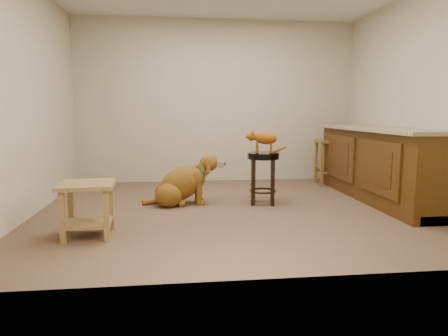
{
  "coord_description": "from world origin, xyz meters",
  "views": [
    {
      "loc": [
        -0.65,
        -4.54,
        1.13
      ],
      "look_at": [
        -0.09,
        0.28,
        0.45
      ],
      "focal_mm": 32.0,
      "sensor_mm": 36.0,
      "label": 1
    }
  ],
  "objects": [
    {
      "name": "tabby_kitten",
      "position": [
        0.38,
        0.24,
        0.81
      ],
      "size": [
        0.51,
        0.21,
        0.32
      ],
      "rotation": [
        0.0,
        0.0,
        -0.22
      ],
      "color": "#8C420E",
      "rests_on": "padded_stool"
    },
    {
      "name": "cabinet_run",
      "position": [
        1.94,
        0.3,
        0.44
      ],
      "size": [
        0.7,
        2.56,
        0.94
      ],
      "color": "#4A2B0D",
      "rests_on": "ground"
    },
    {
      "name": "golden_retriever",
      "position": [
        -0.61,
        0.33,
        0.25
      ],
      "size": [
        1.04,
        0.52,
        0.66
      ],
      "rotation": [
        0.0,
        0.0,
        0.04
      ],
      "color": "brown",
      "rests_on": "ground"
    },
    {
      "name": "side_table",
      "position": [
        -1.48,
        -0.87,
        0.33
      ],
      "size": [
        0.5,
        0.5,
        0.5
      ],
      "rotation": [
        0.0,
        0.0,
        0.05
      ],
      "color": "olive",
      "rests_on": "ground"
    },
    {
      "name": "padded_stool",
      "position": [
        0.39,
        0.24,
        0.45
      ],
      "size": [
        0.39,
        0.39,
        0.64
      ],
      "rotation": [
        0.0,
        0.0,
        -0.22
      ],
      "color": "black",
      "rests_on": "ground"
    },
    {
      "name": "floor",
      "position": [
        0.0,
        0.0,
        0.0
      ],
      "size": [
        4.5,
        4.0,
        0.01
      ],
      "primitive_type": "cube",
      "color": "brown",
      "rests_on": "ground"
    },
    {
      "name": "wood_stool",
      "position": [
        1.7,
        1.44,
        0.36
      ],
      "size": [
        0.39,
        0.39,
        0.7
      ],
      "rotation": [
        0.0,
        0.0,
        -0.04
      ],
      "color": "brown",
      "rests_on": "ground"
    },
    {
      "name": "room_shell",
      "position": [
        0.0,
        0.0,
        1.68
      ],
      "size": [
        4.54,
        4.04,
        2.62
      ],
      "color": "#BCB498",
      "rests_on": "ground"
    }
  ]
}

